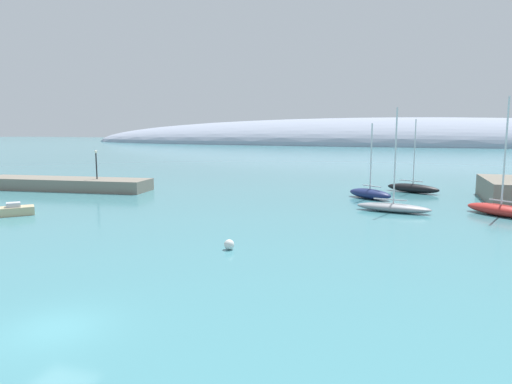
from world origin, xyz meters
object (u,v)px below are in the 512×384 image
at_px(sailboat_black_end_of_line, 413,188).
at_px(sailboat_navy_near_shore, 370,193).
at_px(motorboat_sand_foreground, 5,211).
at_px(mooring_buoy_white, 229,245).
at_px(harbor_lamp_post, 96,161).
at_px(sailboat_grey_mid_mooring, 393,207).
at_px(sailboat_red_outer_mooring, 501,209).

bearing_deg(sailboat_black_end_of_line, sailboat_navy_near_shore, -98.96).
bearing_deg(motorboat_sand_foreground, mooring_buoy_white, -56.53).
distance_m(motorboat_sand_foreground, harbor_lamp_post, 17.13).
height_order(sailboat_grey_mid_mooring, harbor_lamp_post, sailboat_grey_mid_mooring).
bearing_deg(harbor_lamp_post, sailboat_grey_mid_mooring, -6.61).
bearing_deg(sailboat_navy_near_shore, harbor_lamp_post, 42.35).
bearing_deg(sailboat_red_outer_mooring, sailboat_black_end_of_line, -20.31).
bearing_deg(sailboat_red_outer_mooring, motorboat_sand_foreground, 58.80).
relative_size(sailboat_grey_mid_mooring, sailboat_red_outer_mooring, 0.92).
xyz_separation_m(sailboat_red_outer_mooring, motorboat_sand_foreground, (-42.69, -13.38, -0.18)).
distance_m(sailboat_black_end_of_line, harbor_lamp_post, 39.28).
bearing_deg(sailboat_black_end_of_line, mooring_buoy_white, -84.34).
xyz_separation_m(motorboat_sand_foreground, mooring_buoy_white, (23.36, -4.81, -0.09)).
height_order(sailboat_red_outer_mooring, sailboat_black_end_of_line, sailboat_red_outer_mooring).
bearing_deg(sailboat_black_end_of_line, harbor_lamp_post, -138.34).
distance_m(sailboat_grey_mid_mooring, sailboat_red_outer_mooring, 9.36).
distance_m(sailboat_navy_near_shore, sailboat_grey_mid_mooring, 8.17).
bearing_deg(mooring_buoy_white, sailboat_red_outer_mooring, 43.27).
bearing_deg(mooring_buoy_white, sailboat_black_end_of_line, 69.08).
relative_size(sailboat_red_outer_mooring, harbor_lamp_post, 2.96).
relative_size(sailboat_red_outer_mooring, mooring_buoy_white, 15.83).
height_order(sailboat_navy_near_shore, harbor_lamp_post, sailboat_navy_near_shore).
relative_size(sailboat_navy_near_shore, mooring_buoy_white, 12.45).
bearing_deg(sailboat_navy_near_shore, sailboat_grey_mid_mooring, 144.90).
relative_size(sailboat_red_outer_mooring, sailboat_black_end_of_line, 1.20).
bearing_deg(sailboat_grey_mid_mooring, sailboat_black_end_of_line, 92.95).
height_order(sailboat_black_end_of_line, motorboat_sand_foreground, sailboat_black_end_of_line).
height_order(motorboat_sand_foreground, mooring_buoy_white, motorboat_sand_foreground).
relative_size(sailboat_red_outer_mooring, motorboat_sand_foreground, 2.31).
bearing_deg(sailboat_grey_mid_mooring, harbor_lamp_post, -175.40).
relative_size(motorboat_sand_foreground, mooring_buoy_white, 6.84).
height_order(sailboat_red_outer_mooring, mooring_buoy_white, sailboat_red_outer_mooring).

